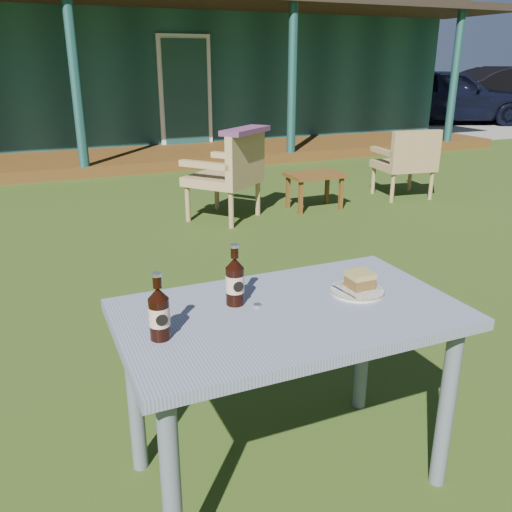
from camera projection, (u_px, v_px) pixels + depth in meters
name	position (u px, v px, depth m)	size (l,w,h in m)	color
ground	(177.00, 313.00, 3.53)	(80.00, 80.00, 0.00)	#334916
pavilion	(50.00, 59.00, 11.11)	(15.80, 8.30, 3.45)	#183F3D
gravel_strip	(466.00, 122.00, 14.79)	(9.00, 6.00, 0.02)	gray
car_near	(446.00, 96.00, 14.16)	(1.70, 4.23, 1.44)	black
cafe_table	(289.00, 335.00, 1.94)	(1.20, 0.70, 0.72)	slate
plate	(357.00, 290.00, 2.04)	(0.20, 0.20, 0.01)	silver
cake_slice	(360.00, 279.00, 2.05)	(0.09, 0.09, 0.06)	brown
fork	(344.00, 292.00, 2.01)	(0.01, 0.14, 0.00)	silver
cola_bottle_near	(235.00, 281.00, 1.92)	(0.07, 0.07, 0.23)	black
cola_bottle_far	(159.00, 313.00, 1.67)	(0.07, 0.07, 0.22)	black
bottle_cap	(257.00, 305.00, 1.93)	(0.03, 0.03, 0.01)	silver
armchair_left	(230.00, 171.00, 5.48)	(0.90, 0.89, 0.89)	#A38251
armchair_right	(407.00, 160.00, 6.37)	(0.67, 0.64, 0.82)	#A38251
floral_throw	(245.00, 131.00, 5.26)	(0.65, 0.22, 0.05)	#603154
side_table	(315.00, 178.00, 5.93)	(0.60, 0.40, 0.40)	brown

